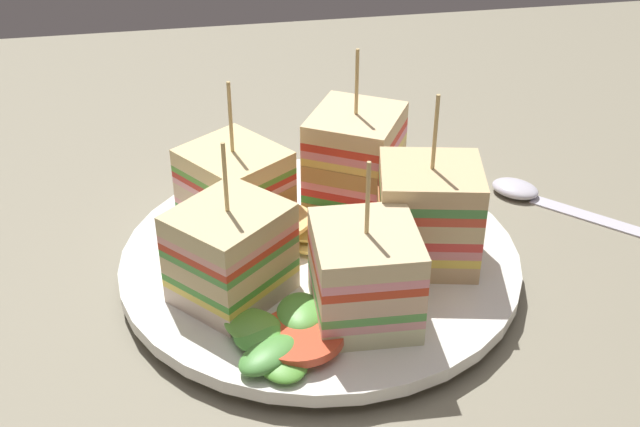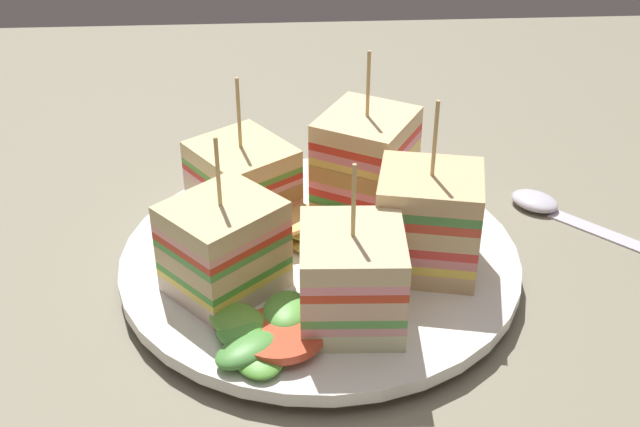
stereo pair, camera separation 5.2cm
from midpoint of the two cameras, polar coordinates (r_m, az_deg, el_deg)
The scene contains 10 objects.
ground_plane at distance 54.63cm, azimuth 2.71°, elevation -4.95°, with size 122.64×96.30×1.80cm, color gray.
plate at distance 53.53cm, azimuth 2.76°, elevation -3.37°, with size 25.45×25.45×1.57cm.
sandwich_wedge_0 at distance 48.61cm, azimuth -3.59°, elevation -2.42°, with size 8.09×8.03×10.13cm.
sandwich_wedge_1 at distance 46.46cm, azimuth 5.37°, elevation -4.50°, with size 5.96×6.38×10.05cm.
sandwich_wedge_2 at distance 51.03cm, azimuth 10.26°, elevation -0.65°, with size 7.12×6.57×11.25cm.
sandwich_wedge_3 at distance 56.59cm, azimuth 5.74°, elevation 3.46°, with size 7.89×8.09×11.35cm.
sandwich_wedge_4 at distance 55.26cm, azimuth -2.65°, elevation 2.01°, with size 8.02×8.17×10.24cm.
chip_pile at distance 54.00cm, azimuth 1.30°, elevation -0.99°, with size 7.39×6.46×2.15cm.
salad_garnish at distance 46.10cm, azimuth -0.93°, elevation -8.19°, with size 7.12×7.30×1.52cm.
spoon at distance 62.72cm, azimuth 18.19°, elevation 0.12°, with size 11.18×11.06×1.00cm.
Camera 2 is at (-2.50, -43.52, 32.12)cm, focal length 46.66 mm.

